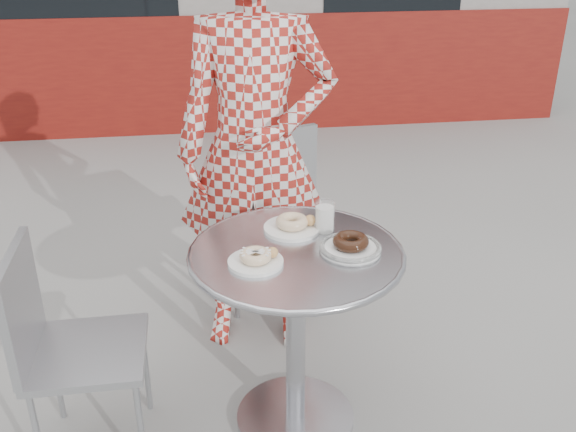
{
  "coord_description": "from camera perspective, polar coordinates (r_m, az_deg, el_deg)",
  "views": [
    {
      "loc": [
        -0.29,
        -1.9,
        1.77
      ],
      "look_at": [
        -0.0,
        0.09,
        0.81
      ],
      "focal_mm": 40.0,
      "sensor_mm": 36.0,
      "label": 1
    }
  ],
  "objects": [
    {
      "name": "ground",
      "position": [
        2.62,
        0.35,
        -17.16
      ],
      "size": [
        60.0,
        60.0,
        0.0
      ],
      "primitive_type": "plane",
      "color": "gray",
      "rests_on": "ground"
    },
    {
      "name": "bistro_table",
      "position": [
        2.25,
        0.72,
        -7.18
      ],
      "size": [
        0.74,
        0.74,
        0.74
      ],
      "rotation": [
        0.0,
        0.0,
        -0.11
      ],
      "color": "silver",
      "rests_on": "ground"
    },
    {
      "name": "chair_far",
      "position": [
        3.2,
        -2.84,
        -2.36
      ],
      "size": [
        0.56,
        0.56,
        0.92
      ],
      "rotation": [
        0.0,
        0.0,
        3.48
      ],
      "color": "#A5A8AD",
      "rests_on": "ground"
    },
    {
      "name": "chair_left",
      "position": [
        2.44,
        -17.14,
        -14.59
      ],
      "size": [
        0.39,
        0.39,
        0.81
      ],
      "rotation": [
        0.0,
        0.0,
        1.58
      ],
      "color": "#A5A8AD",
      "rests_on": "ground"
    },
    {
      "name": "seated_person",
      "position": [
        2.62,
        -2.89,
        5.84
      ],
      "size": [
        0.71,
        0.52,
        1.79
      ],
      "primitive_type": "imported",
      "rotation": [
        0.0,
        0.0,
        -0.14
      ],
      "color": "maroon",
      "rests_on": "ground"
    },
    {
      "name": "plate_far",
      "position": [
        2.28,
        0.45,
        -0.78
      ],
      "size": [
        0.2,
        0.2,
        0.05
      ],
      "rotation": [
        0.0,
        0.0,
        -0.36
      ],
      "color": "white",
      "rests_on": "bistro_table"
    },
    {
      "name": "plate_near",
      "position": [
        2.07,
        -2.82,
        -3.78
      ],
      "size": [
        0.18,
        0.18,
        0.05
      ],
      "rotation": [
        0.0,
        0.0,
        -0.13
      ],
      "color": "white",
      "rests_on": "bistro_table"
    },
    {
      "name": "plate_checker",
      "position": [
        2.16,
        5.58,
        -2.66
      ],
      "size": [
        0.21,
        0.21,
        0.05
      ],
      "rotation": [
        0.0,
        0.0,
        0.43
      ],
      "color": "white",
      "rests_on": "bistro_table"
    },
    {
      "name": "milk_cup",
      "position": [
        2.27,
        3.29,
        -0.13
      ],
      "size": [
        0.07,
        0.07,
        0.11
      ],
      "rotation": [
        0.0,
        0.0,
        0.33
      ],
      "color": "white",
      "rests_on": "bistro_table"
    }
  ]
}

